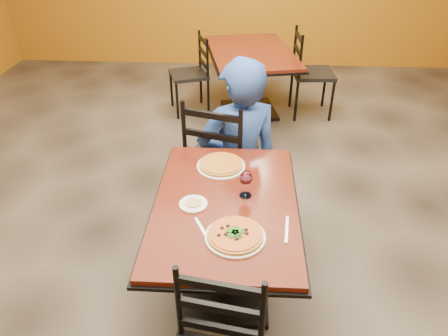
# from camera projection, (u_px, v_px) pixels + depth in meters

# --- Properties ---
(floor) EXTENTS (7.00, 8.00, 0.01)m
(floor) POSITION_uv_depth(u_px,v_px,m) (229.00, 240.00, 3.19)
(floor) COLOR black
(floor) RESTS_ON ground
(table_main) EXTENTS (0.83, 1.23, 0.75)m
(table_main) POSITION_uv_depth(u_px,v_px,m) (226.00, 228.00, 2.47)
(table_main) COLOR #5E190E
(table_main) RESTS_ON floor
(table_second) EXTENTS (1.16, 1.51, 0.75)m
(table_second) POSITION_uv_depth(u_px,v_px,m) (251.00, 67.00, 4.79)
(table_second) COLOR #5E190E
(table_second) RESTS_ON floor
(chair_main_far) EXTENTS (0.58, 0.58, 1.03)m
(chair_main_far) POSITION_uv_depth(u_px,v_px,m) (222.00, 155.00, 3.25)
(chair_main_far) COLOR black
(chair_main_far) RESTS_ON floor
(chair_second_left) EXTENTS (0.52, 0.52, 0.90)m
(chair_second_left) POSITION_uv_depth(u_px,v_px,m) (189.00, 75.00, 4.88)
(chair_second_left) COLOR black
(chair_second_left) RESTS_ON floor
(chair_second_right) EXTENTS (0.48, 0.48, 0.99)m
(chair_second_right) POSITION_uv_depth(u_px,v_px,m) (313.00, 74.00, 4.79)
(chair_second_right) COLOR black
(chair_second_right) RESTS_ON floor
(diner) EXTENTS (0.74, 0.61, 1.32)m
(diner) POSITION_uv_depth(u_px,v_px,m) (239.00, 143.00, 3.12)
(diner) COLOR navy
(diner) RESTS_ON floor
(plate_main) EXTENTS (0.31, 0.31, 0.01)m
(plate_main) POSITION_uv_depth(u_px,v_px,m) (235.00, 237.00, 2.12)
(plate_main) COLOR white
(plate_main) RESTS_ON table_main
(pizza_main) EXTENTS (0.28, 0.28, 0.02)m
(pizza_main) POSITION_uv_depth(u_px,v_px,m) (235.00, 234.00, 2.11)
(pizza_main) COLOR maroon
(pizza_main) RESTS_ON plate_main
(plate_far) EXTENTS (0.31, 0.31, 0.01)m
(plate_far) POSITION_uv_depth(u_px,v_px,m) (221.00, 166.00, 2.67)
(plate_far) COLOR white
(plate_far) RESTS_ON table_main
(pizza_far) EXTENTS (0.28, 0.28, 0.02)m
(pizza_far) POSITION_uv_depth(u_px,v_px,m) (221.00, 164.00, 2.66)
(pizza_far) COLOR orange
(pizza_far) RESTS_ON plate_far
(side_plate) EXTENTS (0.16, 0.16, 0.01)m
(side_plate) POSITION_uv_depth(u_px,v_px,m) (193.00, 204.00, 2.34)
(side_plate) COLOR white
(side_plate) RESTS_ON table_main
(dip) EXTENTS (0.09, 0.09, 0.01)m
(dip) POSITION_uv_depth(u_px,v_px,m) (193.00, 203.00, 2.34)
(dip) COLOR tan
(dip) RESTS_ON side_plate
(wine_glass) EXTENTS (0.08, 0.08, 0.18)m
(wine_glass) POSITION_uv_depth(u_px,v_px,m) (246.00, 183.00, 2.37)
(wine_glass) COLOR white
(wine_glass) RESTS_ON table_main
(fork) EXTENTS (0.10, 0.18, 0.00)m
(fork) POSITION_uv_depth(u_px,v_px,m) (202.00, 229.00, 2.17)
(fork) COLOR silver
(fork) RESTS_ON table_main
(knife) EXTENTS (0.04, 0.21, 0.00)m
(knife) POSITION_uv_depth(u_px,v_px,m) (287.00, 229.00, 2.17)
(knife) COLOR silver
(knife) RESTS_ON table_main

